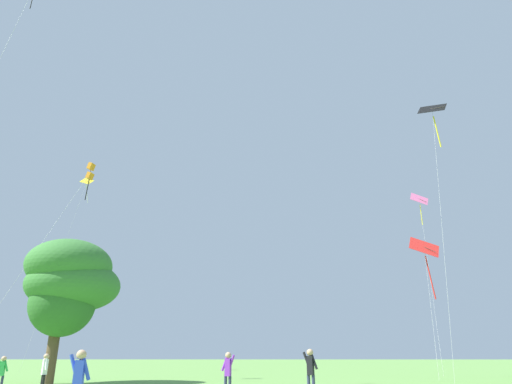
{
  "coord_description": "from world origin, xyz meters",
  "views": [
    {
      "loc": [
        -0.6,
        -5.06,
        1.53
      ],
      "look_at": [
        -1.33,
        31.33,
        14.88
      ],
      "focal_mm": 31.36,
      "sensor_mm": 36.0,
      "label": 1
    }
  ],
  "objects_px": {
    "kite_black_large": "(434,119)",
    "kite_pink_low": "(420,206)",
    "person_child_small": "(228,371)",
    "person_foreground_watcher": "(311,369)",
    "person_in_red_shirt": "(2,372)",
    "kite_red_high": "(426,258)",
    "person_far_back": "(44,370)",
    "person_near_tree": "(78,381)",
    "kite_orange_box": "(90,173)",
    "kite_yellow_diamond": "(84,191)",
    "tree_right_cluster": "(69,283)"
  },
  "relations": [
    {
      "from": "kite_yellow_diamond",
      "to": "person_foreground_watcher",
      "type": "distance_m",
      "value": 43.39
    },
    {
      "from": "person_in_red_shirt",
      "to": "kite_red_high",
      "type": "bearing_deg",
      "value": 35.87
    },
    {
      "from": "kite_orange_box",
      "to": "person_child_small",
      "type": "distance_m",
      "value": 21.85
    },
    {
      "from": "kite_yellow_diamond",
      "to": "person_in_red_shirt",
      "type": "height_order",
      "value": "kite_yellow_diamond"
    },
    {
      "from": "tree_right_cluster",
      "to": "person_far_back",
      "type": "bearing_deg",
      "value": -69.44
    },
    {
      "from": "person_far_back",
      "to": "kite_red_high",
      "type": "bearing_deg",
      "value": 38.36
    },
    {
      "from": "kite_yellow_diamond",
      "to": "person_foreground_watcher",
      "type": "relative_size",
      "value": 12.35
    },
    {
      "from": "kite_yellow_diamond",
      "to": "person_foreground_watcher",
      "type": "xyz_separation_m",
      "value": [
        22.92,
        -31.71,
        -18.74
      ]
    },
    {
      "from": "person_near_tree",
      "to": "person_child_small",
      "type": "relative_size",
      "value": 1.0
    },
    {
      "from": "person_child_small",
      "to": "person_foreground_watcher",
      "type": "height_order",
      "value": "person_foreground_watcher"
    },
    {
      "from": "person_in_red_shirt",
      "to": "tree_right_cluster",
      "type": "bearing_deg",
      "value": 98.62
    },
    {
      "from": "person_far_back",
      "to": "kite_pink_low",
      "type": "bearing_deg",
      "value": 47.33
    },
    {
      "from": "person_child_small",
      "to": "person_far_back",
      "type": "bearing_deg",
      "value": 167.25
    },
    {
      "from": "person_foreground_watcher",
      "to": "person_in_red_shirt",
      "type": "bearing_deg",
      "value": 169.87
    },
    {
      "from": "kite_red_high",
      "to": "person_near_tree",
      "type": "relative_size",
      "value": 6.77
    },
    {
      "from": "kite_yellow_diamond",
      "to": "person_foreground_watcher",
      "type": "height_order",
      "value": "kite_yellow_diamond"
    },
    {
      "from": "kite_black_large",
      "to": "person_in_red_shirt",
      "type": "relative_size",
      "value": 13.47
    },
    {
      "from": "kite_orange_box",
      "to": "person_in_red_shirt",
      "type": "distance_m",
      "value": 17.41
    },
    {
      "from": "person_child_small",
      "to": "person_in_red_shirt",
      "type": "bearing_deg",
      "value": 168.53
    },
    {
      "from": "kite_red_high",
      "to": "kite_orange_box",
      "type": "bearing_deg",
      "value": -165.75
    },
    {
      "from": "kite_yellow_diamond",
      "to": "person_in_red_shirt",
      "type": "distance_m",
      "value": 36.53
    },
    {
      "from": "kite_orange_box",
      "to": "kite_black_large",
      "type": "xyz_separation_m",
      "value": [
        26.18,
        0.2,
        4.41
      ]
    },
    {
      "from": "person_in_red_shirt",
      "to": "person_far_back",
      "type": "bearing_deg",
      "value": -6.13
    },
    {
      "from": "person_child_small",
      "to": "kite_orange_box",
      "type": "bearing_deg",
      "value": 132.23
    },
    {
      "from": "kite_red_high",
      "to": "person_near_tree",
      "type": "xyz_separation_m",
      "value": [
        -17.76,
        -26.4,
        -8.19
      ]
    },
    {
      "from": "kite_yellow_diamond",
      "to": "person_child_small",
      "type": "relative_size",
      "value": 13.15
    },
    {
      "from": "person_in_red_shirt",
      "to": "tree_right_cluster",
      "type": "xyz_separation_m",
      "value": [
        -1.21,
        7.99,
        4.82
      ]
    },
    {
      "from": "kite_black_large",
      "to": "tree_right_cluster",
      "type": "bearing_deg",
      "value": -172.97
    },
    {
      "from": "person_child_small",
      "to": "kite_black_large",
      "type": "bearing_deg",
      "value": 41.87
    },
    {
      "from": "person_foreground_watcher",
      "to": "person_far_back",
      "type": "bearing_deg",
      "value": 169.18
    },
    {
      "from": "kite_black_large",
      "to": "person_child_small",
      "type": "distance_m",
      "value": 26.37
    },
    {
      "from": "kite_red_high",
      "to": "person_near_tree",
      "type": "distance_m",
      "value": 32.86
    },
    {
      "from": "person_in_red_shirt",
      "to": "person_foreground_watcher",
      "type": "relative_size",
      "value": 0.86
    },
    {
      "from": "kite_black_large",
      "to": "person_foreground_watcher",
      "type": "bearing_deg",
      "value": -130.82
    },
    {
      "from": "kite_orange_box",
      "to": "kite_yellow_diamond",
      "type": "xyz_separation_m",
      "value": [
        -8.26,
        18.58,
        5.48
      ]
    },
    {
      "from": "tree_right_cluster",
      "to": "kite_red_high",
      "type": "bearing_deg",
      "value": 20.66
    },
    {
      "from": "kite_orange_box",
      "to": "kite_pink_low",
      "type": "relative_size",
      "value": 0.78
    },
    {
      "from": "kite_red_high",
      "to": "person_in_red_shirt",
      "type": "distance_m",
      "value": 31.23
    },
    {
      "from": "person_near_tree",
      "to": "person_foreground_watcher",
      "type": "height_order",
      "value": "person_foreground_watcher"
    },
    {
      "from": "kite_orange_box",
      "to": "person_in_red_shirt",
      "type": "bearing_deg",
      "value": -78.85
    },
    {
      "from": "person_far_back",
      "to": "tree_right_cluster",
      "type": "xyz_separation_m",
      "value": [
        -3.07,
        8.19,
        4.76
      ]
    },
    {
      "from": "kite_pink_low",
      "to": "person_far_back",
      "type": "bearing_deg",
      "value": -132.67
    },
    {
      "from": "kite_black_large",
      "to": "person_foreground_watcher",
      "type": "height_order",
      "value": "kite_black_large"
    },
    {
      "from": "kite_red_high",
      "to": "person_in_red_shirt",
      "type": "height_order",
      "value": "kite_red_high"
    },
    {
      "from": "kite_red_high",
      "to": "tree_right_cluster",
      "type": "bearing_deg",
      "value": -159.34
    },
    {
      "from": "kite_pink_low",
      "to": "tree_right_cluster",
      "type": "xyz_separation_m",
      "value": [
        -29.71,
        -20.72,
        -11.74
      ]
    },
    {
      "from": "person_far_back",
      "to": "person_child_small",
      "type": "bearing_deg",
      "value": -12.75
    },
    {
      "from": "kite_black_large",
      "to": "kite_pink_low",
      "type": "relative_size",
      "value": 1.06
    },
    {
      "from": "kite_red_high",
      "to": "person_far_back",
      "type": "distance_m",
      "value": 29.9
    },
    {
      "from": "kite_orange_box",
      "to": "tree_right_cluster",
      "type": "bearing_deg",
      "value": -72.16
    }
  ]
}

